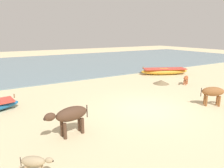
{
  "coord_description": "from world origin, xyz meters",
  "views": [
    {
      "loc": [
        -6.15,
        -6.9,
        3.57
      ],
      "look_at": [
        -0.07,
        3.19,
        0.6
      ],
      "focal_mm": 31.88,
      "sensor_mm": 36.0,
      "label": 1
    }
  ],
  "objects_px": {
    "calf_far_rust": "(186,78)",
    "cow_second_adult_dark": "(70,115)",
    "calf_near_dun": "(34,162)",
    "fishing_boat_2": "(164,71)",
    "cow_adult_brown": "(214,92)"
  },
  "relations": [
    {
      "from": "calf_near_dun",
      "to": "fishing_boat_2",
      "type": "bearing_deg",
      "value": 66.81
    },
    {
      "from": "calf_far_rust",
      "to": "cow_second_adult_dark",
      "type": "bearing_deg",
      "value": -11.03
    },
    {
      "from": "fishing_boat_2",
      "to": "calf_far_rust",
      "type": "distance_m",
      "value": 3.77
    },
    {
      "from": "calf_far_rust",
      "to": "cow_second_adult_dark",
      "type": "distance_m",
      "value": 10.11
    },
    {
      "from": "fishing_boat_2",
      "to": "calf_near_dun",
      "type": "xyz_separation_m",
      "value": [
        -12.64,
        -7.94,
        0.1
      ]
    },
    {
      "from": "cow_second_adult_dark",
      "to": "fishing_boat_2",
      "type": "bearing_deg",
      "value": -156.55
    },
    {
      "from": "cow_second_adult_dark",
      "to": "calf_far_rust",
      "type": "bearing_deg",
      "value": -169.89
    },
    {
      "from": "fishing_boat_2",
      "to": "cow_second_adult_dark",
      "type": "xyz_separation_m",
      "value": [
        -11.11,
        -6.36,
        0.46
      ]
    },
    {
      "from": "fishing_boat_2",
      "to": "cow_adult_brown",
      "type": "relative_size",
      "value": 3.19
    },
    {
      "from": "calf_near_dun",
      "to": "calf_far_rust",
      "type": "bearing_deg",
      "value": 56.27
    },
    {
      "from": "calf_near_dun",
      "to": "cow_second_adult_dark",
      "type": "height_order",
      "value": "cow_second_adult_dark"
    },
    {
      "from": "cow_second_adult_dark",
      "to": "calf_near_dun",
      "type": "bearing_deg",
      "value": 39.7
    },
    {
      "from": "cow_adult_brown",
      "to": "cow_second_adult_dark",
      "type": "xyz_separation_m",
      "value": [
        -7.29,
        0.8,
        0.06
      ]
    },
    {
      "from": "fishing_boat_2",
      "to": "cow_second_adult_dark",
      "type": "height_order",
      "value": "cow_second_adult_dark"
    },
    {
      "from": "fishing_boat_2",
      "to": "calf_far_rust",
      "type": "relative_size",
      "value": 4.76
    }
  ]
}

